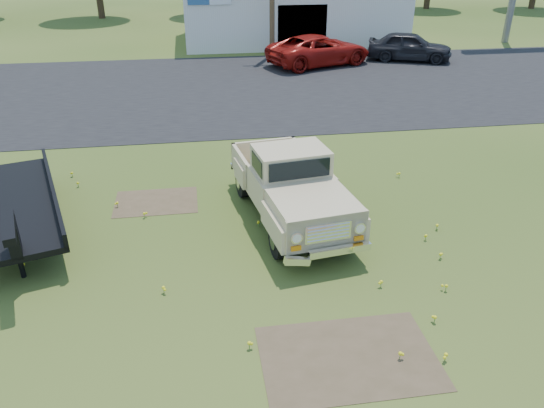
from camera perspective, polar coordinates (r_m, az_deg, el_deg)
The scene contains 9 objects.
ground at distance 11.60m, azimuth -3.11°, elevation -6.85°, with size 140.00×140.00×0.00m, color #314917.
asphalt_lot at distance 25.44m, azimuth -6.68°, elevation 12.20°, with size 90.00×14.00×0.02m, color black.
dirt_patch_a at distance 9.53m, azimuth 8.22°, elevation -16.04°, with size 3.00×2.00×0.01m, color #4D3F29.
dirt_patch_b at distance 14.65m, azimuth -12.34°, elevation 0.22°, with size 2.20×1.60×0.01m, color #4D3F29.
commercial_building at distance 37.47m, azimuth 2.00°, elevation 20.41°, with size 14.20×8.20×4.15m.
vintage_pickup_truck at distance 13.07m, azimuth 1.99°, elevation 2.12°, with size 2.05×5.27×1.91m, color tan, non-canonical shape.
flatbed_trailer at distance 14.07m, azimuth -26.19°, elevation 0.37°, with size 1.96×5.88×1.60m, color black, non-canonical shape.
red_pickup at distance 30.06m, azimuth 5.10°, elevation 16.14°, with size 2.66×5.77×1.60m, color maroon.
dark_sedan at distance 32.01m, azimuth 14.57°, elevation 16.07°, with size 1.86×4.63×1.58m, color black.
Camera 1 is at (-0.83, -9.59, 6.48)m, focal length 35.00 mm.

